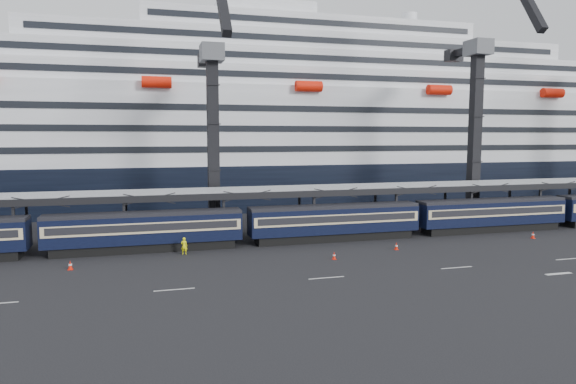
% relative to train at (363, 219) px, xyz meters
% --- Properties ---
extents(ground, '(260.00, 260.00, 0.00)m').
position_rel_train_xyz_m(ground, '(4.65, -10.00, -2.20)').
color(ground, black).
rests_on(ground, ground).
extents(lane_markings, '(111.00, 4.27, 0.02)m').
position_rel_train_xyz_m(lane_markings, '(12.80, -15.23, -2.19)').
color(lane_markings, beige).
rests_on(lane_markings, ground).
extents(train, '(133.05, 3.00, 4.05)m').
position_rel_train_xyz_m(train, '(0.00, 0.00, 0.00)').
color(train, black).
rests_on(train, ground).
extents(canopy, '(130.00, 6.25, 5.53)m').
position_rel_train_xyz_m(canopy, '(4.65, 4.00, 3.05)').
color(canopy, gray).
rests_on(canopy, ground).
extents(cruise_ship, '(214.09, 28.84, 34.00)m').
position_rel_train_xyz_m(cruise_ship, '(3.57, 35.99, 10.14)').
color(cruise_ship, black).
rests_on(cruise_ship, ground).
extents(crane_dark_near, '(4.50, 17.75, 35.08)m').
position_rel_train_xyz_m(crane_dark_near, '(-15.35, 8.59, 9.73)').
color(crane_dark_near, '#46484D').
rests_on(crane_dark_near, ground).
extents(crane_dark_mid, '(4.50, 18.24, 39.64)m').
position_rel_train_xyz_m(crane_dark_mid, '(19.65, 7.59, 11.16)').
color(crane_dark_mid, '#46484D').
rests_on(crane_dark_mid, ground).
extents(worker, '(0.69, 0.54, 1.68)m').
position_rel_train_xyz_m(worker, '(-19.78, -2.50, -1.36)').
color(worker, '#FDFF0D').
rests_on(worker, ground).
extents(traffic_cone_b, '(0.41, 0.41, 0.83)m').
position_rel_train_xyz_m(traffic_cone_b, '(-29.60, -5.71, -1.79)').
color(traffic_cone_b, red).
rests_on(traffic_cone_b, ground).
extents(traffic_cone_c, '(0.36, 0.36, 0.72)m').
position_rel_train_xyz_m(traffic_cone_c, '(-6.52, -8.25, -1.84)').
color(traffic_cone_c, red).
rests_on(traffic_cone_c, ground).
extents(traffic_cone_d, '(0.38, 0.38, 0.76)m').
position_rel_train_xyz_m(traffic_cone_d, '(0.97, -6.11, -1.83)').
color(traffic_cone_d, red).
rests_on(traffic_cone_d, ground).
extents(traffic_cone_e, '(0.40, 0.40, 0.81)m').
position_rel_train_xyz_m(traffic_cone_e, '(18.44, -4.95, -1.80)').
color(traffic_cone_e, red).
rests_on(traffic_cone_e, ground).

